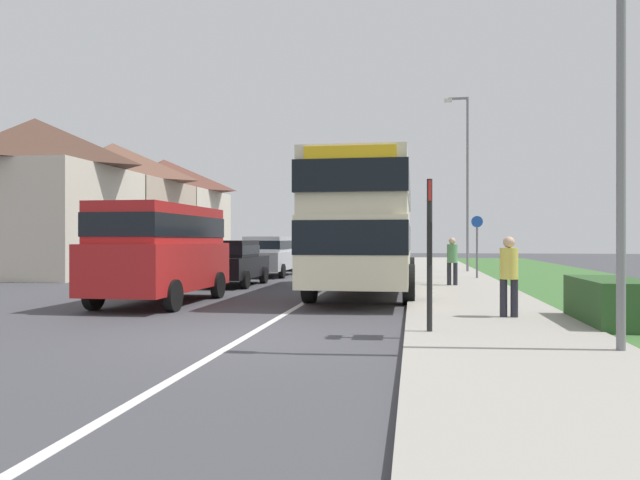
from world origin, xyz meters
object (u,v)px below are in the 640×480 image
Objects in this scene: pedestrian_at_stop at (509,273)px; street_lamp_near at (612,67)px; parked_van_red at (162,246)px; parked_car_black at (230,261)px; double_decker_bus at (367,222)px; parked_car_white at (293,252)px; parked_car_silver at (269,255)px; pedestrian_walking_away at (452,259)px; bus_stop_sign at (430,244)px; street_lamp_mid at (465,174)px; cycle_route_sign at (477,244)px.

street_lamp_near is (0.84, -3.27, 2.97)m from pedestrian_at_stop.
parked_van_red is 5.71m from parked_car_black.
double_decker_bus is 14.37m from parked_car_white.
pedestrian_walking_away is (7.50, -5.38, 0.03)m from parked_car_silver.
parked_car_silver is at bearing 122.71° from double_decker_bus.
pedestrian_at_stop is 2.60m from bus_stop_sign.
parked_van_red is at bearing -90.01° from parked_car_silver.
double_decker_bus reaches higher than parked_van_red.
street_lamp_mid reaches higher than pedestrian_walking_away.
parked_car_black is at bearing 90.30° from parked_van_red.
street_lamp_near is at bearing -27.71° from bus_stop_sign.
bus_stop_sign reaches higher than parked_van_red.
double_decker_bus is at bearing 119.53° from pedestrian_at_stop.
cycle_route_sign is at bearing 47.40° from parked_van_red.
bus_stop_sign is (6.54, -9.88, 0.67)m from parked_car_black.
street_lamp_mid is at bearing 87.92° from pedestrian_at_stop.
parked_van_red is 1.89× the size of bus_stop_sign.
parked_car_silver is 9.23m from pedestrian_walking_away.
parked_car_black is 0.57× the size of street_lamp_near.
parked_car_white is 1.78× the size of cycle_route_sign.
parked_car_white reaches higher than parked_car_black.
parked_car_white is 13.54m from pedestrian_walking_away.
parked_car_black is (-4.92, 2.26, -1.27)m from double_decker_bus.
parked_car_black is 5.35m from parked_car_silver.
pedestrian_at_stop is at bearing -66.75° from parked_car_white.
parked_van_red is 9.41m from pedestrian_walking_away.
street_lamp_mid is at bearing -16.43° from parked_car_white.
cycle_route_sign is at bearing -40.04° from parked_car_white.
parked_car_black is 0.90× the size of parked_car_silver.
parked_car_black is (-0.03, 5.68, -0.57)m from parked_van_red.
cycle_route_sign is at bearing -89.72° from street_lamp_mid.
parked_car_black is 2.34× the size of pedestrian_at_stop.
parked_car_white is 9.89m from street_lamp_mid.
street_lamp_near reaches higher than parked_van_red.
parked_car_silver is at bearing 121.38° from pedestrian_at_stop.
pedestrian_at_stop is at bearing -93.06° from cycle_route_sign.
double_decker_bus is at bearing -57.29° from parked_car_silver.
cycle_route_sign is 15.12m from street_lamp_near.
street_lamp_near reaches higher than pedestrian_at_stop.
parked_van_red is at bearing -132.60° from cycle_route_sign.
double_decker_bus reaches higher than bus_stop_sign.
pedestrian_at_stop is at bearing -60.47° from double_decker_bus.
cycle_route_sign is at bearing -10.32° from parked_car_silver.
parked_car_silver is 2.61× the size of pedestrian_at_stop.
parked_car_black is at bearing 135.81° from pedestrian_at_stop.
pedestrian_walking_away is at bearing 97.18° from street_lamp_near.
pedestrian_walking_away is 0.20× the size of street_lamp_mid.
pedestrian_at_stop is at bearing -58.62° from parked_car_silver.
parked_van_red reaches higher than parked_car_white.
street_lamp_near reaches higher than parked_car_silver.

